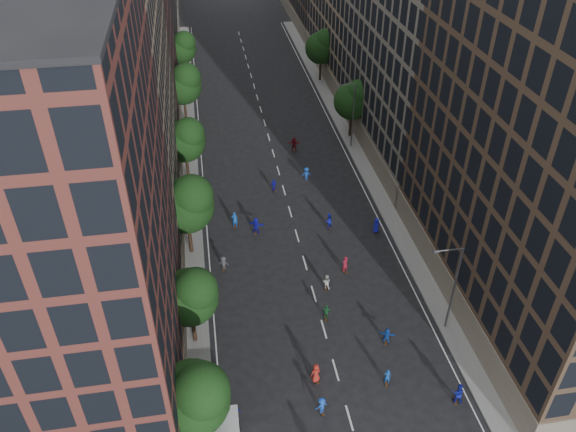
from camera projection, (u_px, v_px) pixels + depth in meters
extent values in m
plane|color=black|center=(279.00, 173.00, 70.50)|extent=(240.00, 240.00, 0.00)
cube|color=slate|center=(182.00, 151.00, 74.86)|extent=(4.00, 105.00, 0.15)
cube|color=slate|center=(356.00, 137.00, 78.00)|extent=(4.00, 105.00, 0.15)
cube|color=#592822|center=(52.00, 234.00, 36.05)|extent=(14.00, 22.00, 30.00)
cube|color=#816C54|center=(90.00, 66.00, 54.00)|extent=(14.00, 26.00, 34.00)
cube|color=#592822|center=(116.00, 24.00, 74.10)|extent=(14.00, 20.00, 28.00)
cube|color=#443224|center=(574.00, 120.00, 42.45)|extent=(14.00, 30.00, 36.00)
cube|color=#696156|center=(431.00, 23.00, 66.45)|extent=(14.00, 28.00, 33.00)
cylinder|color=black|center=(197.00, 430.00, 39.17)|extent=(0.36, 0.36, 3.96)
sphere|color=black|center=(192.00, 398.00, 37.05)|extent=(5.20, 5.20, 5.20)
sphere|color=black|center=(200.00, 391.00, 35.95)|extent=(3.90, 3.90, 3.90)
cylinder|color=black|center=(193.00, 326.00, 47.22)|extent=(0.36, 0.36, 3.70)
sphere|color=black|center=(189.00, 297.00, 45.24)|extent=(4.80, 4.80, 4.80)
sphere|color=black|center=(196.00, 289.00, 44.22)|extent=(3.60, 3.60, 3.60)
cylinder|color=black|center=(190.00, 236.00, 56.63)|extent=(0.36, 0.36, 4.22)
sphere|color=black|center=(186.00, 205.00, 54.36)|extent=(5.60, 5.60, 5.60)
sphere|color=black|center=(192.00, 196.00, 53.18)|extent=(4.20, 4.20, 4.20)
cylinder|color=black|center=(187.00, 167.00, 67.89)|extent=(0.36, 0.36, 3.87)
sphere|color=black|center=(184.00, 141.00, 65.81)|extent=(5.00, 5.00, 5.00)
sphere|color=black|center=(189.00, 133.00, 64.76)|extent=(3.75, 3.75, 3.75)
cylinder|color=black|center=(185.00, 110.00, 80.59)|extent=(0.36, 0.36, 4.05)
sphere|color=black|center=(182.00, 85.00, 78.42)|extent=(5.40, 5.40, 5.40)
sphere|color=black|center=(186.00, 77.00, 77.28)|extent=(4.05, 4.05, 4.05)
cylinder|color=black|center=(184.00, 69.00, 93.42)|extent=(0.36, 0.36, 3.78)
sphere|color=black|center=(181.00, 49.00, 91.39)|extent=(4.80, 4.80, 4.80)
sphere|color=black|center=(184.00, 42.00, 90.38)|extent=(3.60, 3.60, 3.60)
cylinder|color=black|center=(350.00, 124.00, 77.24)|extent=(0.36, 0.36, 3.74)
sphere|color=black|center=(352.00, 101.00, 75.23)|extent=(5.00, 5.00, 5.00)
sphere|color=black|center=(358.00, 94.00, 74.18)|extent=(3.75, 3.75, 3.75)
cylinder|color=black|center=(320.00, 69.00, 93.11)|extent=(0.36, 0.36, 3.96)
sphere|color=black|center=(321.00, 48.00, 90.99)|extent=(5.20, 5.20, 5.20)
sphere|color=black|center=(326.00, 41.00, 89.89)|extent=(3.90, 3.90, 3.90)
cylinder|color=#595B60|center=(454.00, 290.00, 46.92)|extent=(0.18, 0.18, 9.00)
cylinder|color=#595B60|center=(449.00, 250.00, 44.11)|extent=(2.40, 0.12, 0.12)
cube|color=#595B60|center=(436.00, 252.00, 43.99)|extent=(0.50, 0.22, 0.15)
cylinder|color=#595B60|center=(353.00, 117.00, 73.22)|extent=(0.18, 0.18, 9.00)
cylinder|color=#595B60|center=(346.00, 85.00, 70.41)|extent=(2.40, 0.12, 0.12)
cube|color=#595B60|center=(338.00, 86.00, 70.29)|extent=(0.50, 0.22, 0.15)
cylinder|color=black|center=(212.00, 429.00, 41.02)|extent=(0.25, 0.73, 0.73)
cylinder|color=black|center=(239.00, 426.00, 41.24)|extent=(0.25, 0.73, 0.73)
imported|color=#13449D|center=(387.00, 377.00, 44.31)|extent=(0.63, 0.48, 1.54)
imported|color=#121994|center=(458.00, 393.00, 42.85)|extent=(1.12, 1.01, 1.89)
imported|color=#1645BA|center=(322.00, 406.00, 42.14)|extent=(1.12, 0.84, 1.54)
imported|color=#11118D|center=(235.00, 413.00, 41.59)|extent=(0.99, 0.43, 1.67)
imported|color=#1442A8|center=(387.00, 336.00, 47.76)|extent=(1.48, 0.96, 1.52)
imported|color=#A0221A|center=(316.00, 373.00, 44.41)|extent=(1.04, 0.86, 1.82)
imported|color=maroon|center=(345.00, 265.00, 54.93)|extent=(0.80, 0.67, 1.86)
imported|color=silver|center=(326.00, 282.00, 53.10)|extent=(0.93, 0.84, 1.57)
imported|color=#424146|center=(224.00, 264.00, 55.33)|extent=(1.10, 0.83, 1.51)
imported|color=#1A572D|center=(326.00, 312.00, 49.94)|extent=(1.00, 0.67, 1.58)
imported|color=#1717BC|center=(256.00, 226.00, 60.04)|extent=(1.79, 1.21, 1.85)
imported|color=#1617B6|center=(376.00, 226.00, 60.09)|extent=(0.97, 0.72, 1.79)
imported|color=#164DB4|center=(235.00, 220.00, 60.86)|extent=(0.75, 0.55, 1.88)
imported|color=#141AA8|center=(328.00, 221.00, 60.73)|extent=(1.10, 1.00, 1.83)
imported|color=#1545AF|center=(306.00, 174.00, 68.58)|extent=(1.14, 0.69, 1.72)
imported|color=#1414A4|center=(274.00, 185.00, 66.69)|extent=(1.02, 0.70, 1.60)
imported|color=maroon|center=(294.00, 144.00, 74.58)|extent=(1.78, 0.83, 1.84)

